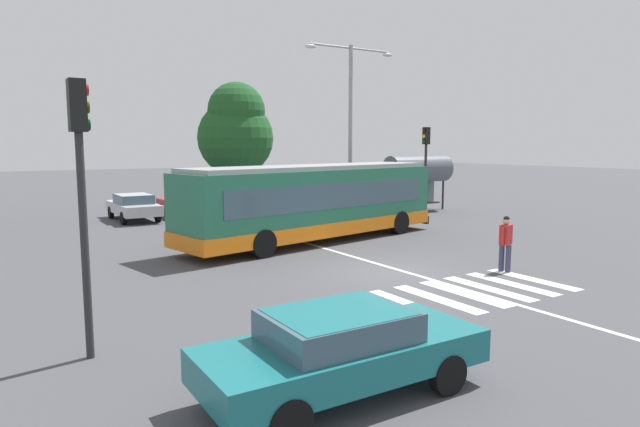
{
  "coord_description": "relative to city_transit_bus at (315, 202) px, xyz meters",
  "views": [
    {
      "loc": [
        -10.53,
        -12.79,
        3.84
      ],
      "look_at": [
        0.36,
        4.38,
        1.3
      ],
      "focal_mm": 30.68,
      "sensor_mm": 36.0,
      "label": 1
    }
  ],
  "objects": [
    {
      "name": "bus_stop_shelter",
      "position": [
        10.39,
        5.38,
        0.83
      ],
      "size": [
        4.21,
        1.54,
        3.25
      ],
      "color": "#28282B",
      "rests_on": "ground_plane"
    },
    {
      "name": "crosswalk_painted_stripes",
      "position": [
        -0.83,
        -8.71,
        -1.58
      ],
      "size": [
        6.07,
        2.94,
        0.01
      ],
      "color": "silver",
      "rests_on": "ground_plane"
    },
    {
      "name": "parked_car_silver",
      "position": [
        -4.59,
        10.31,
        -0.82
      ],
      "size": [
        1.89,
        4.51,
        1.35
      ],
      "color": "black",
      "rests_on": "ground_plane"
    },
    {
      "name": "foreground_sedan",
      "position": [
        -6.84,
        -11.8,
        -0.82
      ],
      "size": [
        4.53,
        1.92,
        1.35
      ],
      "color": "black",
      "rests_on": "ground_plane"
    },
    {
      "name": "lane_center_line",
      "position": [
        -0.49,
        -3.63,
        -1.59
      ],
      "size": [
        0.16,
        24.0,
        0.01
      ],
      "primitive_type": "cube",
      "color": "silver",
      "rests_on": "ground_plane"
    },
    {
      "name": "pedestrian_crossing_street",
      "position": [
        2.1,
        -7.63,
        -0.62
      ],
      "size": [
        0.56,
        0.36,
        1.72
      ],
      "color": "#333856",
      "rests_on": "ground_plane"
    },
    {
      "name": "traffic_light_near_corner",
      "position": [
        -9.85,
        -8.12,
        1.73
      ],
      "size": [
        0.33,
        0.32,
        4.97
      ],
      "color": "#28282B",
      "rests_on": "ground_plane"
    },
    {
      "name": "traffic_light_far_corner",
      "position": [
        8.94,
        3.2,
        1.62
      ],
      "size": [
        0.33,
        0.32,
        4.79
      ],
      "color": "#28282B",
      "rests_on": "ground_plane"
    },
    {
      "name": "background_tree_right",
      "position": [
        3.39,
        15.35,
        3.24
      ],
      "size": [
        5.01,
        5.01,
        7.95
      ],
      "color": "brown",
      "rests_on": "ground_plane"
    },
    {
      "name": "ground_plane",
      "position": [
        -0.91,
        -5.63,
        -1.59
      ],
      "size": [
        160.0,
        160.0,
        0.0
      ],
      "primitive_type": "plane",
      "color": "#47474C"
    },
    {
      "name": "parked_car_red",
      "position": [
        -1.88,
        10.07,
        -0.82
      ],
      "size": [
        2.02,
        4.57,
        1.35
      ],
      "color": "black",
      "rests_on": "ground_plane"
    },
    {
      "name": "parked_car_blue",
      "position": [
        0.72,
        10.33,
        -0.82
      ],
      "size": [
        1.96,
        4.54,
        1.35
      ],
      "color": "black",
      "rests_on": "ground_plane"
    },
    {
      "name": "twin_arm_street_lamp",
      "position": [
        4.87,
        4.41,
        3.9
      ],
      "size": [
        5.31,
        0.32,
        8.8
      ],
      "color": "#939399",
      "rests_on": "ground_plane"
    },
    {
      "name": "city_transit_bus",
      "position": [
        0.0,
        0.0,
        0.0
      ],
      "size": [
        12.16,
        4.79,
        3.06
      ],
      "color": "black",
      "rests_on": "ground_plane"
    }
  ]
}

